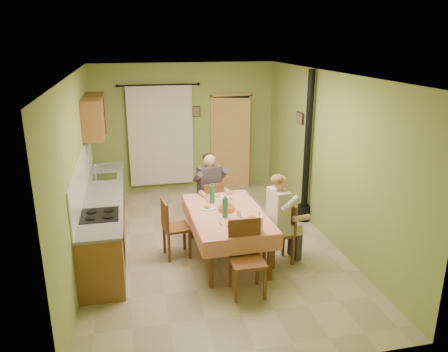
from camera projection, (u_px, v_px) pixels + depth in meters
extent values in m
cube|color=tan|center=(211.00, 244.00, 7.34)|extent=(4.00, 6.00, 0.01)
cube|color=#8FA454|center=(185.00, 127.00, 9.70)|extent=(4.00, 0.04, 2.80)
cube|color=#8FA454|center=(269.00, 250.00, 4.12)|extent=(4.00, 0.04, 2.80)
cube|color=#8FA454|center=(78.00, 172.00, 6.50)|extent=(0.04, 6.00, 2.80)
cube|color=#8FA454|center=(327.00, 157.00, 7.32)|extent=(0.04, 6.00, 2.80)
cube|color=white|center=(209.00, 74.00, 6.48)|extent=(4.00, 6.00, 0.04)
cube|color=brown|center=(105.00, 219.00, 7.23)|extent=(0.60, 3.60, 0.88)
cube|color=gray|center=(103.00, 193.00, 7.09)|extent=(0.64, 3.64, 0.04)
cube|color=white|center=(83.00, 175.00, 6.93)|extent=(0.02, 3.60, 0.66)
cube|color=silver|center=(105.00, 177.00, 7.83)|extent=(0.42, 0.42, 0.03)
cube|color=black|center=(100.00, 215.00, 6.15)|extent=(0.52, 0.56, 0.02)
cube|color=black|center=(124.00, 243.00, 6.35)|extent=(0.01, 0.55, 0.55)
cube|color=brown|center=(94.00, 116.00, 7.95)|extent=(0.35, 1.40, 0.70)
cylinder|color=black|center=(159.00, 85.00, 9.19)|extent=(1.70, 0.04, 0.04)
cube|color=silver|center=(161.00, 136.00, 9.54)|extent=(1.40, 0.06, 2.20)
cube|color=black|center=(231.00, 141.00, 10.01)|extent=(0.84, 0.03, 2.06)
cube|color=tan|center=(212.00, 142.00, 9.91)|extent=(0.06, 0.06, 2.12)
cube|color=tan|center=(250.00, 140.00, 10.09)|extent=(0.06, 0.06, 2.12)
cube|color=tan|center=(231.00, 95.00, 9.68)|extent=(0.96, 0.06, 0.06)
cube|color=tan|center=(232.00, 143.00, 9.88)|extent=(0.79, 0.28, 2.04)
cube|color=#E8897A|center=(227.00, 213.00, 6.69)|extent=(1.15, 1.89, 0.04)
cube|color=#E8897A|center=(244.00, 247.00, 5.86)|extent=(1.11, 0.04, 0.22)
cube|color=#E8897A|center=(214.00, 199.00, 7.58)|extent=(1.11, 0.04, 0.22)
cube|color=#E8897A|center=(191.00, 223.00, 6.60)|extent=(0.05, 1.86, 0.22)
cube|color=#E8897A|center=(261.00, 217.00, 6.84)|extent=(0.05, 1.86, 0.22)
cylinder|color=white|center=(217.00, 197.00, 7.28)|extent=(0.25, 0.25, 0.02)
ellipsoid|color=#CC7233|center=(217.00, 196.00, 7.27)|extent=(0.12, 0.12, 0.05)
cylinder|color=white|center=(235.00, 227.00, 6.14)|extent=(0.25, 0.25, 0.02)
ellipsoid|color=#CC7233|center=(235.00, 225.00, 6.14)|extent=(0.12, 0.12, 0.05)
cylinder|color=white|center=(252.00, 218.00, 6.44)|extent=(0.25, 0.25, 0.02)
ellipsoid|color=#CC7233|center=(252.00, 217.00, 6.44)|extent=(0.12, 0.12, 0.05)
cylinder|color=white|center=(208.00, 208.00, 6.82)|extent=(0.25, 0.25, 0.02)
ellipsoid|color=#CC7233|center=(208.00, 207.00, 6.82)|extent=(0.12, 0.12, 0.05)
cylinder|color=#CB6937|center=(226.00, 208.00, 6.71)|extent=(0.26, 0.26, 0.08)
cylinder|color=white|center=(236.00, 226.00, 6.17)|extent=(0.28, 0.28, 0.02)
cube|color=tan|center=(239.00, 226.00, 6.13)|extent=(0.06, 0.07, 0.03)
cube|color=tan|center=(235.00, 226.00, 6.13)|extent=(0.07, 0.07, 0.03)
cube|color=tan|center=(236.00, 225.00, 6.15)|extent=(0.07, 0.07, 0.03)
cube|color=tan|center=(239.00, 226.00, 6.13)|extent=(0.06, 0.07, 0.03)
cube|color=tan|center=(238.00, 225.00, 6.15)|extent=(0.07, 0.05, 0.03)
cylinder|color=silver|center=(239.00, 213.00, 6.52)|extent=(0.07, 0.07, 0.10)
cylinder|color=silver|center=(228.00, 200.00, 7.04)|extent=(0.07, 0.07, 0.10)
cylinder|color=white|center=(259.00, 224.00, 5.96)|extent=(0.11, 0.11, 0.22)
cylinder|color=silver|center=(259.00, 222.00, 5.95)|extent=(0.02, 0.02, 0.30)
cube|color=brown|center=(210.00, 205.00, 7.73)|extent=(0.44, 0.44, 0.04)
cube|color=brown|center=(214.00, 195.00, 7.51)|extent=(0.37, 0.11, 0.43)
cube|color=brown|center=(247.00, 261.00, 5.79)|extent=(0.45, 0.45, 0.04)
cube|color=brown|center=(244.00, 236.00, 5.89)|extent=(0.45, 0.05, 0.51)
cube|color=brown|center=(279.00, 233.00, 6.62)|extent=(0.43, 0.43, 0.04)
cube|color=brown|center=(290.00, 217.00, 6.60)|extent=(0.09, 0.39, 0.44)
cube|color=brown|center=(176.00, 228.00, 6.81)|extent=(0.44, 0.44, 0.04)
cube|color=brown|center=(165.00, 215.00, 6.67)|extent=(0.09, 0.39, 0.45)
cube|color=#38333D|center=(212.00, 202.00, 7.62)|extent=(0.43, 0.46, 0.16)
cube|color=#38333D|center=(209.00, 181.00, 7.62)|extent=(0.43, 0.29, 0.54)
sphere|color=tan|center=(209.00, 160.00, 7.50)|extent=(0.21, 0.21, 0.21)
ellipsoid|color=black|center=(208.00, 157.00, 7.52)|extent=(0.21, 0.21, 0.16)
cube|color=beige|center=(285.00, 227.00, 6.62)|extent=(0.44, 0.40, 0.16)
cube|color=beige|center=(278.00, 207.00, 6.48)|extent=(0.27, 0.42, 0.54)
sphere|color=tan|center=(280.00, 182.00, 6.36)|extent=(0.21, 0.21, 0.21)
ellipsoid|color=olive|center=(278.00, 180.00, 6.34)|extent=(0.21, 0.21, 0.16)
cylinder|color=black|center=(307.00, 149.00, 7.86)|extent=(0.12, 0.12, 2.80)
cylinder|color=black|center=(304.00, 213.00, 8.24)|extent=(0.24, 0.24, 0.30)
cube|color=black|center=(196.00, 111.00, 9.62)|extent=(0.19, 0.03, 0.23)
cube|color=brown|center=(300.00, 118.00, 8.29)|extent=(0.03, 0.31, 0.21)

